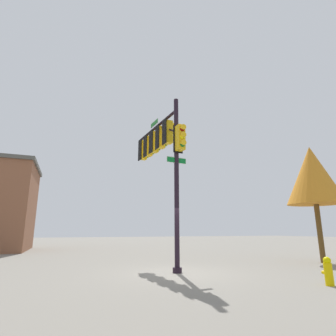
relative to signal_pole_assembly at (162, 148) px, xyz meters
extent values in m
plane|color=slate|center=(-1.56, -0.13, -5.53)|extent=(120.00, 120.00, 0.00)
cylinder|color=black|center=(-1.56, -0.13, -1.84)|extent=(0.20, 0.20, 7.38)
cylinder|color=black|center=(-1.56, -0.13, -5.43)|extent=(0.36, 0.36, 0.20)
cylinder|color=black|center=(0.64, 0.09, 1.31)|extent=(4.42, 0.56, 0.14)
cylinder|color=black|center=(-0.57, -0.03, 0.81)|extent=(2.03, 0.27, 1.07)
cube|color=gold|center=(-0.76, -0.05, 0.56)|extent=(0.34, 0.38, 1.10)
cube|color=black|center=(-0.77, 0.15, 0.56)|extent=(0.44, 0.07, 1.22)
sphere|color=maroon|center=(-0.75, -0.25, 0.90)|extent=(0.22, 0.22, 0.22)
cylinder|color=gold|center=(-0.74, -0.31, 0.95)|extent=(0.24, 0.16, 0.23)
sphere|color=#FFFC14|center=(-0.75, -0.25, 0.56)|extent=(0.22, 0.22, 0.22)
cylinder|color=gold|center=(-0.74, -0.31, 0.61)|extent=(0.24, 0.16, 0.23)
sphere|color=#0B621E|center=(-0.75, -0.25, 0.22)|extent=(0.22, 0.22, 0.22)
cylinder|color=gold|center=(-0.74, -0.31, 0.27)|extent=(0.24, 0.16, 0.23)
cube|color=gold|center=(0.04, 0.03, 0.56)|extent=(0.34, 0.38, 1.10)
cube|color=black|center=(0.03, 0.23, 0.56)|extent=(0.44, 0.07, 1.22)
sphere|color=maroon|center=(0.05, -0.17, 0.90)|extent=(0.22, 0.22, 0.22)
cylinder|color=gold|center=(0.06, -0.23, 0.95)|extent=(0.24, 0.16, 0.23)
sphere|color=#FFFC14|center=(0.05, -0.17, 0.56)|extent=(0.22, 0.22, 0.22)
cylinder|color=gold|center=(0.06, -0.23, 0.61)|extent=(0.24, 0.16, 0.23)
sphere|color=#0B621E|center=(0.05, -0.17, 0.22)|extent=(0.22, 0.22, 0.22)
cylinder|color=gold|center=(0.06, -0.23, 0.27)|extent=(0.24, 0.16, 0.23)
cube|color=gold|center=(0.84, 0.10, 0.56)|extent=(0.36, 0.40, 1.10)
cube|color=black|center=(0.82, 0.30, 0.56)|extent=(0.44, 0.09, 1.22)
sphere|color=maroon|center=(0.87, -0.09, 0.90)|extent=(0.22, 0.22, 0.22)
cylinder|color=gold|center=(0.87, -0.15, 0.95)|extent=(0.25, 0.17, 0.23)
sphere|color=#FFFC14|center=(0.87, -0.09, 0.56)|extent=(0.22, 0.22, 0.22)
cylinder|color=gold|center=(0.87, -0.15, 0.61)|extent=(0.25, 0.17, 0.23)
sphere|color=#0B621E|center=(0.87, -0.09, 0.22)|extent=(0.22, 0.22, 0.22)
cylinder|color=gold|center=(0.87, -0.15, 0.27)|extent=(0.25, 0.17, 0.23)
cube|color=gold|center=(1.64, 0.18, 0.56)|extent=(0.35, 0.39, 1.10)
cube|color=black|center=(1.62, 0.38, 0.56)|extent=(0.44, 0.08, 1.22)
sphere|color=maroon|center=(1.66, -0.02, 0.90)|extent=(0.22, 0.22, 0.22)
cylinder|color=gold|center=(1.67, -0.08, 0.95)|extent=(0.24, 0.16, 0.23)
sphere|color=#FFFC14|center=(1.66, -0.02, 0.56)|extent=(0.22, 0.22, 0.22)
cylinder|color=gold|center=(1.67, -0.08, 0.61)|extent=(0.24, 0.16, 0.23)
sphere|color=#0B621E|center=(1.66, -0.02, 0.22)|extent=(0.22, 0.22, 0.22)
cylinder|color=gold|center=(1.67, -0.08, 0.27)|extent=(0.24, 0.16, 0.23)
cube|color=#E6B60F|center=(2.45, 0.26, 0.56)|extent=(0.37, 0.40, 1.10)
cube|color=black|center=(2.42, 0.46, 0.56)|extent=(0.44, 0.10, 1.22)
sphere|color=maroon|center=(2.47, 0.06, 0.90)|extent=(0.22, 0.22, 0.22)
cylinder|color=#E6B60F|center=(2.48, 0.00, 0.95)|extent=(0.25, 0.17, 0.23)
sphere|color=#FFFC14|center=(2.47, 0.06, 0.56)|extent=(0.22, 0.22, 0.22)
cylinder|color=#E6B60F|center=(2.48, 0.00, 0.61)|extent=(0.25, 0.17, 0.23)
sphere|color=#0B621E|center=(2.47, 0.06, 0.22)|extent=(0.22, 0.22, 0.22)
cylinder|color=#E6B60F|center=(2.48, 0.00, 0.27)|extent=(0.25, 0.17, 0.23)
cube|color=gold|center=(-1.91, -0.16, -0.09)|extent=(0.39, 0.35, 1.10)
cube|color=black|center=(-1.71, -0.14, -0.09)|extent=(0.08, 0.44, 1.22)
sphere|color=maroon|center=(-2.11, -0.18, 0.25)|extent=(0.22, 0.22, 0.22)
cylinder|color=gold|center=(-2.17, -0.18, 0.30)|extent=(0.16, 0.24, 0.23)
sphere|color=#FFFC14|center=(-2.11, -0.18, -0.09)|extent=(0.22, 0.22, 0.22)
cylinder|color=gold|center=(-2.17, -0.18, -0.04)|extent=(0.16, 0.24, 0.23)
sphere|color=#0B621E|center=(-2.11, -0.18, -0.43)|extent=(0.22, 0.22, 0.22)
cylinder|color=gold|center=(-2.17, -0.18, -0.38)|extent=(0.16, 0.24, 0.23)
cube|color=white|center=(0.86, 0.11, 1.61)|extent=(0.94, 0.11, 0.26)
cube|color=#197121|center=(0.86, 0.11, 1.61)|extent=(0.90, 0.12, 0.22)
cube|color=white|center=(-1.56, -0.13, -0.99)|extent=(0.11, 0.94, 0.26)
cube|color=#0D6F2B|center=(-1.56, -0.13, -0.99)|extent=(0.12, 0.90, 0.22)
cylinder|color=#DDBA04|center=(-5.48, -3.43, -5.20)|extent=(0.24, 0.24, 0.65)
sphere|color=#DACB01|center=(-5.48, -3.43, -4.81)|extent=(0.22, 0.22, 0.22)
cylinder|color=#E5B507|center=(-5.33, -3.43, -5.17)|extent=(0.12, 0.10, 0.10)
cylinder|color=brown|center=(-1.18, -8.37, -4.04)|extent=(0.26, 0.26, 2.98)
cone|color=orange|center=(-1.18, -8.37, -0.95)|extent=(2.89, 2.89, 3.22)
camera|label=1|loc=(-11.74, 4.13, -3.92)|focal=28.52mm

